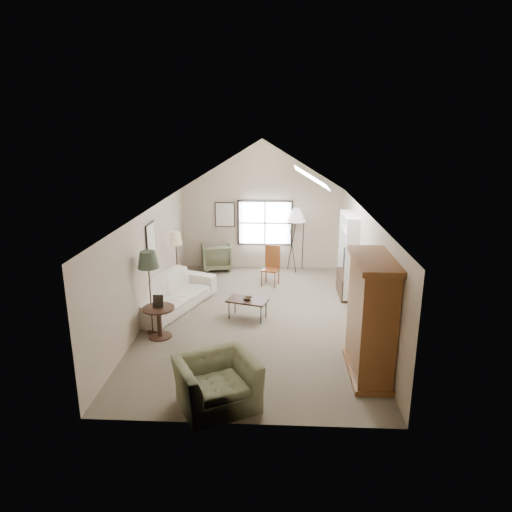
{
  "coord_description": "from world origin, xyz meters",
  "views": [
    {
      "loc": [
        0.52,
        -9.94,
        4.38
      ],
      "look_at": [
        0.0,
        0.4,
        1.4
      ],
      "focal_mm": 32.0,
      "sensor_mm": 36.0,
      "label": 1
    }
  ],
  "objects_px": {
    "coffee_table": "(248,309)",
    "side_chair": "(270,266)",
    "armoire": "(371,318)",
    "sofa": "(172,293)",
    "armchair_far": "(216,257)",
    "side_table": "(159,322)",
    "armchair_near": "(217,383)"
  },
  "relations": [
    {
      "from": "coffee_table",
      "to": "side_chair",
      "type": "relative_size",
      "value": 0.82
    },
    {
      "from": "armchair_near",
      "to": "side_table",
      "type": "bearing_deg",
      "value": 95.41
    },
    {
      "from": "sofa",
      "to": "armchair_near",
      "type": "height_order",
      "value": "armchair_near"
    },
    {
      "from": "armchair_near",
      "to": "armchair_far",
      "type": "height_order",
      "value": "armchair_far"
    },
    {
      "from": "coffee_table",
      "to": "armchair_near",
      "type": "bearing_deg",
      "value": -94.25
    },
    {
      "from": "armoire",
      "to": "side_chair",
      "type": "relative_size",
      "value": 1.94
    },
    {
      "from": "armchair_near",
      "to": "side_table",
      "type": "distance_m",
      "value": 2.85
    },
    {
      "from": "side_chair",
      "to": "armchair_near",
      "type": "bearing_deg",
      "value": -80.74
    },
    {
      "from": "coffee_table",
      "to": "side_table",
      "type": "relative_size",
      "value": 1.37
    },
    {
      "from": "sofa",
      "to": "side_chair",
      "type": "xyz_separation_m",
      "value": [
        2.4,
        1.81,
        0.17
      ]
    },
    {
      "from": "sofa",
      "to": "side_table",
      "type": "bearing_deg",
      "value": -155.65
    },
    {
      "from": "sofa",
      "to": "armchair_far",
      "type": "xyz_separation_m",
      "value": [
        0.67,
        3.22,
        0.02
      ]
    },
    {
      "from": "sofa",
      "to": "side_chair",
      "type": "bearing_deg",
      "value": -32.22
    },
    {
      "from": "armchair_near",
      "to": "side_table",
      "type": "xyz_separation_m",
      "value": [
        -1.55,
        2.39,
        -0.06
      ]
    },
    {
      "from": "sofa",
      "to": "coffee_table",
      "type": "height_order",
      "value": "sofa"
    },
    {
      "from": "armoire",
      "to": "sofa",
      "type": "height_order",
      "value": "armoire"
    },
    {
      "from": "armchair_far",
      "to": "sofa",
      "type": "bearing_deg",
      "value": 65.03
    },
    {
      "from": "side_table",
      "to": "armchair_far",
      "type": "bearing_deg",
      "value": 83.23
    },
    {
      "from": "armchair_far",
      "to": "coffee_table",
      "type": "relative_size",
      "value": 0.98
    },
    {
      "from": "side_table",
      "to": "side_chair",
      "type": "bearing_deg",
      "value": 56.01
    },
    {
      "from": "armoire",
      "to": "coffee_table",
      "type": "xyz_separation_m",
      "value": [
        -2.36,
        2.34,
        -0.86
      ]
    },
    {
      "from": "sofa",
      "to": "armchair_far",
      "type": "relative_size",
      "value": 2.99
    },
    {
      "from": "armoire",
      "to": "side_chair",
      "type": "xyz_separation_m",
      "value": [
        -1.87,
        4.68,
        -0.53
      ]
    },
    {
      "from": "armchair_near",
      "to": "armchair_far",
      "type": "bearing_deg",
      "value": 70.16
    },
    {
      "from": "coffee_table",
      "to": "side_table",
      "type": "xyz_separation_m",
      "value": [
        -1.81,
        -1.07,
        0.1
      ]
    },
    {
      "from": "armchair_near",
      "to": "coffee_table",
      "type": "bearing_deg",
      "value": 58.17
    },
    {
      "from": "armoire",
      "to": "armchair_far",
      "type": "height_order",
      "value": "armoire"
    },
    {
      "from": "armchair_far",
      "to": "side_table",
      "type": "height_order",
      "value": "armchair_far"
    },
    {
      "from": "coffee_table",
      "to": "armoire",
      "type": "bearing_deg",
      "value": -44.84
    },
    {
      "from": "armoire",
      "to": "sofa",
      "type": "relative_size",
      "value": 0.81
    },
    {
      "from": "side_table",
      "to": "side_chair",
      "type": "xyz_separation_m",
      "value": [
        2.3,
        3.41,
        0.23
      ]
    },
    {
      "from": "armchair_far",
      "to": "side_table",
      "type": "xyz_separation_m",
      "value": [
        -0.57,
        -4.82,
        -0.07
      ]
    }
  ]
}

